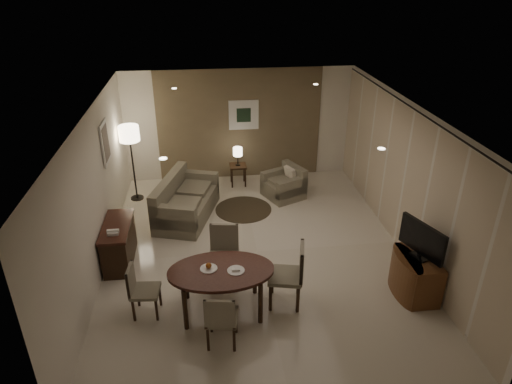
{
  "coord_description": "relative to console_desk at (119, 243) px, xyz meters",
  "views": [
    {
      "loc": [
        -0.89,
        -7.11,
        4.82
      ],
      "look_at": [
        0.0,
        0.2,
        1.15
      ],
      "focal_mm": 32.0,
      "sensor_mm": 36.0,
      "label": 1
    }
  ],
  "objects": [
    {
      "name": "room_shell",
      "position": [
        2.49,
        0.4,
        0.98
      ],
      "size": [
        5.5,
        7.0,
        2.7
      ],
      "color": "beige",
      "rests_on": "ground"
    },
    {
      "name": "taupe_accent",
      "position": [
        2.49,
        3.48,
        0.98
      ],
      "size": [
        3.96,
        0.03,
        2.7
      ],
      "primitive_type": "cube",
      "color": "#736247",
      "rests_on": "wall_back"
    },
    {
      "name": "curtain_wall",
      "position": [
        5.17,
        0.0,
        0.95
      ],
      "size": [
        0.08,
        6.7,
        2.58
      ],
      "primitive_type": null,
      "color": "beige",
      "rests_on": "wall_right"
    },
    {
      "name": "curtain_rod",
      "position": [
        5.17,
        0.0,
        2.27
      ],
      "size": [
        0.03,
        6.8,
        0.03
      ],
      "primitive_type": "cylinder",
      "rotation": [
        1.57,
        0.0,
        0.0
      ],
      "color": "black",
      "rests_on": "wall_right"
    },
    {
      "name": "art_back_frame",
      "position": [
        2.59,
        3.46,
        1.23
      ],
      "size": [
        0.72,
        0.03,
        0.72
      ],
      "primitive_type": "cube",
      "color": "silver",
      "rests_on": "wall_back"
    },
    {
      "name": "art_back_canvas",
      "position": [
        2.59,
        3.44,
        1.23
      ],
      "size": [
        0.34,
        0.01,
        0.34
      ],
      "primitive_type": "cube",
      "color": "black",
      "rests_on": "wall_back"
    },
    {
      "name": "art_left_frame",
      "position": [
        -0.23,
        1.2,
        1.48
      ],
      "size": [
        0.03,
        0.6,
        0.8
      ],
      "primitive_type": "cube",
      "color": "silver",
      "rests_on": "wall_left"
    },
    {
      "name": "art_left_canvas",
      "position": [
        -0.21,
        1.2,
        1.48
      ],
      "size": [
        0.01,
        0.46,
        0.64
      ],
      "primitive_type": "cube",
      "color": "gray",
      "rests_on": "wall_left"
    },
    {
      "name": "downlight_nl",
      "position": [
        1.09,
        -1.8,
        2.31
      ],
      "size": [
        0.1,
        0.1,
        0.01
      ],
      "primitive_type": "cylinder",
      "color": "white",
      "rests_on": "ceiling"
    },
    {
      "name": "downlight_nr",
      "position": [
        3.89,
        -1.8,
        2.31
      ],
      "size": [
        0.1,
        0.1,
        0.01
      ],
      "primitive_type": "cylinder",
      "color": "white",
      "rests_on": "ceiling"
    },
    {
      "name": "downlight_fl",
      "position": [
        1.09,
        1.8,
        2.31
      ],
      "size": [
        0.1,
        0.1,
        0.01
      ],
      "primitive_type": "cylinder",
      "color": "white",
      "rests_on": "ceiling"
    },
    {
      "name": "downlight_fr",
      "position": [
        3.89,
        1.8,
        2.31
      ],
      "size": [
        0.1,
        0.1,
        0.01
      ],
      "primitive_type": "cylinder",
      "color": "white",
      "rests_on": "ceiling"
    },
    {
      "name": "console_desk",
      "position": [
        0.0,
        0.0,
        0.0
      ],
      "size": [
        0.48,
        1.2,
        0.75
      ],
      "primitive_type": null,
      "color": "#421F15",
      "rests_on": "floor"
    },
    {
      "name": "telephone",
      "position": [
        0.0,
        -0.3,
        0.43
      ],
      "size": [
        0.2,
        0.14,
        0.09
      ],
      "primitive_type": null,
      "color": "white",
      "rests_on": "console_desk"
    },
    {
      "name": "tv_cabinet",
      "position": [
        4.89,
        -1.5,
        -0.03
      ],
      "size": [
        0.48,
        0.9,
        0.7
      ],
      "primitive_type": null,
      "color": "brown",
      "rests_on": "floor"
    },
    {
      "name": "flat_tv",
      "position": [
        4.87,
        -1.5,
        0.65
      ],
      "size": [
        0.36,
        0.85,
        0.6
      ],
      "primitive_type": null,
      "rotation": [
        0.0,
        0.0,
        0.35
      ],
      "color": "black",
      "rests_on": "tv_cabinet"
    },
    {
      "name": "dining_table",
      "position": [
        1.75,
        -1.53,
        0.0
      ],
      "size": [
        1.6,
        1.0,
        0.75
      ],
      "primitive_type": null,
      "color": "#421F15",
      "rests_on": "floor"
    },
    {
      "name": "chair_near",
      "position": [
        1.72,
        -2.2,
        0.08
      ],
      "size": [
        0.5,
        0.5,
        0.9
      ],
      "primitive_type": null,
      "rotation": [
        0.0,
        0.0,
        2.99
      ],
      "color": "gray",
      "rests_on": "floor"
    },
    {
      "name": "chair_far",
      "position": [
        1.82,
        -0.89,
        0.14
      ],
      "size": [
        0.56,
        0.56,
        1.02
      ],
      "primitive_type": null,
      "rotation": [
        0.0,
        0.0,
        -0.14
      ],
      "color": "gray",
      "rests_on": "floor"
    },
    {
      "name": "chair_left",
      "position": [
        0.61,
        -1.47,
        0.05
      ],
      "size": [
        0.45,
        0.45,
        0.85
      ],
      "primitive_type": null,
      "rotation": [
        0.0,
        0.0,
        1.49
      ],
      "color": "gray",
      "rests_on": "floor"
    },
    {
      "name": "chair_right",
      "position": [
        2.74,
        -1.47,
        0.15
      ],
      "size": [
        0.61,
        0.61,
        1.05
      ],
      "primitive_type": null,
      "rotation": [
        0.0,
        0.0,
        -1.79
      ],
      "color": "gray",
      "rests_on": "floor"
    },
    {
      "name": "plate_a",
      "position": [
        1.57,
        -1.48,
        0.38
      ],
      "size": [
        0.26,
        0.26,
        0.02
      ],
      "primitive_type": "cylinder",
      "color": "white",
      "rests_on": "dining_table"
    },
    {
      "name": "plate_b",
      "position": [
        1.97,
        -1.58,
        0.38
      ],
      "size": [
        0.26,
        0.26,
        0.02
      ],
      "primitive_type": "cylinder",
      "color": "white",
      "rests_on": "dining_table"
    },
    {
      "name": "fruit_apple",
      "position": [
        1.57,
        -1.48,
        0.44
      ],
      "size": [
        0.09,
        0.09,
        0.09
      ],
      "primitive_type": "sphere",
      "color": "#A04A12",
      "rests_on": "plate_a"
    },
    {
      "name": "napkin",
      "position": [
        1.97,
        -1.58,
        0.41
      ],
      "size": [
        0.12,
        0.08,
        0.03
      ],
      "primitive_type": "cube",
      "color": "white",
      "rests_on": "plate_b"
    },
    {
      "name": "round_rug",
      "position": [
        2.39,
        1.67,
        -0.37
      ],
      "size": [
        1.23,
        1.23,
        0.01
      ],
      "primitive_type": "cylinder",
      "color": "#413624",
      "rests_on": "floor"
    },
    {
      "name": "sofa",
      "position": [
        1.18,
        1.5,
        0.06
      ],
      "size": [
        2.05,
        1.43,
        0.87
      ],
      "primitive_type": null,
      "rotation": [
        0.0,
        0.0,
        1.27
      ],
      "color": "gray",
      "rests_on": "floor"
    },
    {
      "name": "armchair",
      "position": [
        3.37,
        2.18,
        -0.01
      ],
      "size": [
        1.03,
        1.06,
        0.72
      ],
      "primitive_type": null,
      "rotation": [
        0.0,
        0.0,
        -1.14
      ],
      "color": "gray",
      "rests_on": "floor"
    },
    {
      "name": "side_table",
      "position": [
        2.39,
        2.97,
        -0.12
      ],
      "size": [
        0.4,
        0.4,
        0.51
      ],
      "primitive_type": null,
      "color": "black",
      "rests_on": "floor"
    },
    {
      "name": "table_lamp",
      "position": [
        2.39,
        2.97,
        0.38
      ],
      "size": [
        0.22,
        0.22,
        0.5
      ],
      "primitive_type": null,
      "color": "#FFEAC1",
      "rests_on": "side_table"
    },
    {
      "name": "floor_lamp",
      "position": [
        0.01,
        2.49,
        0.5
      ],
      "size": [
        0.44,
        0.44,
        1.74
      ],
      "primitive_type": null,
      "color": "#FFE5B7",
      "rests_on": "floor"
    }
  ]
}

